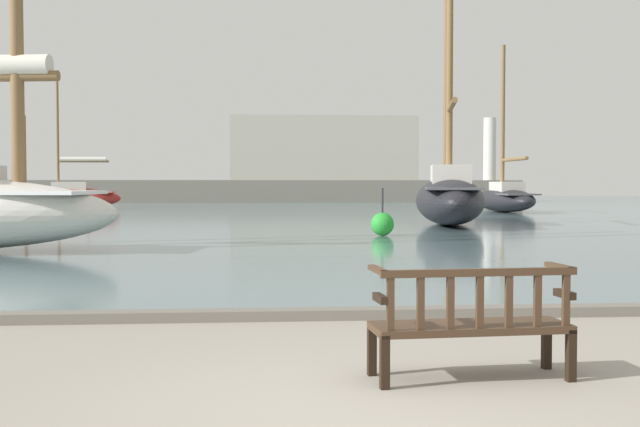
{
  "coord_description": "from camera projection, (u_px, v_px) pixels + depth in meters",
  "views": [
    {
      "loc": [
        -0.82,
        -5.43,
        1.59
      ],
      "look_at": [
        0.47,
        10.0,
        1.0
      ],
      "focal_mm": 45.0,
      "sensor_mm": 36.0,
      "label": 1
    }
  ],
  "objects": [
    {
      "name": "channel_buoy",
      "position": [
        382.0,
        224.0,
        22.86
      ],
      "size": [
        0.67,
        0.67,
        1.37
      ],
      "color": "green",
      "rests_on": "harbor_water"
    },
    {
      "name": "ground_plane",
      "position": [
        373.0,
        413.0,
        5.53
      ],
      "size": [
        160.0,
        160.0,
        0.0
      ],
      "primitive_type": "plane",
      "color": "gray"
    },
    {
      "name": "sailboat_outer_port",
      "position": [
        503.0,
        198.0,
        41.85
      ],
      "size": [
        2.32,
        7.96,
        8.71
      ],
      "color": "black",
      "rests_on": "harbor_water"
    },
    {
      "name": "far_breakwater",
      "position": [
        294.0,
        171.0,
        62.7
      ],
      "size": [
        40.68,
        2.4,
        6.84
      ],
      "color": "slate",
      "rests_on": "ground"
    },
    {
      "name": "park_bench",
      "position": [
        472.0,
        322.0,
        6.47
      ],
      "size": [
        1.63,
        0.64,
        0.92
      ],
      "color": "black",
      "rests_on": "ground"
    },
    {
      "name": "sailboat_far_starboard",
      "position": [
        449.0,
        195.0,
        29.06
      ],
      "size": [
        4.22,
        9.87,
        13.27
      ],
      "color": "black",
      "rests_on": "harbor_water"
    },
    {
      "name": "quay_edge_kerb",
      "position": [
        324.0,
        314.0,
        9.36
      ],
      "size": [
        40.0,
        0.3,
        0.12
      ],
      "primitive_type": "cube",
      "color": "slate",
      "rests_on": "ground"
    },
    {
      "name": "sailboat_centre_channel",
      "position": [
        62.0,
        196.0,
        45.58
      ],
      "size": [
        8.05,
        1.56,
        7.46
      ],
      "color": "maroon",
      "rests_on": "harbor_water"
    },
    {
      "name": "harbor_water",
      "position": [
        267.0,
        208.0,
        49.35
      ],
      "size": [
        100.0,
        80.0,
        0.08
      ],
      "primitive_type": "cube",
      "color": "slate",
      "rests_on": "ground"
    }
  ]
}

